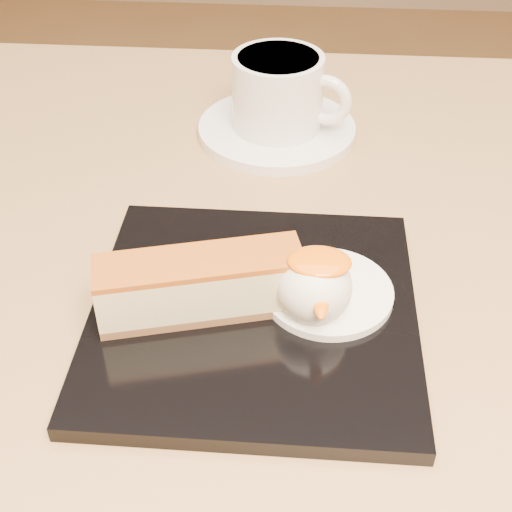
# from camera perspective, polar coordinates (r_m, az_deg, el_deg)

# --- Properties ---
(table) EXTENTS (0.80, 0.80, 0.72)m
(table) POSITION_cam_1_polar(r_m,az_deg,el_deg) (0.64, -4.66, -11.91)
(table) COLOR black
(table) RESTS_ON ground
(dessert_plate) EXTENTS (0.22, 0.22, 0.01)m
(dessert_plate) POSITION_cam_1_polar(r_m,az_deg,el_deg) (0.49, -0.18, -4.56)
(dessert_plate) COLOR black
(dessert_plate) RESTS_ON table
(cheesecake) EXTENTS (0.14, 0.07, 0.04)m
(cheesecake) POSITION_cam_1_polar(r_m,az_deg,el_deg) (0.47, -4.49, -2.31)
(cheesecake) COLOR brown
(cheesecake) RESTS_ON dessert_plate
(cream_smear) EXTENTS (0.09, 0.09, 0.01)m
(cream_smear) POSITION_cam_1_polar(r_m,az_deg,el_deg) (0.49, 5.76, -2.88)
(cream_smear) COLOR white
(cream_smear) RESTS_ON dessert_plate
(ice_cream_scoop) EXTENTS (0.05, 0.05, 0.05)m
(ice_cream_scoop) POSITION_cam_1_polar(r_m,az_deg,el_deg) (0.46, 4.71, -2.51)
(ice_cream_scoop) COLOR white
(ice_cream_scoop) RESTS_ON cream_smear
(mango_sauce) EXTENTS (0.04, 0.03, 0.01)m
(mango_sauce) POSITION_cam_1_polar(r_m,az_deg,el_deg) (0.45, 5.10, -0.46)
(mango_sauce) COLOR orange
(mango_sauce) RESTS_ON ice_cream_scoop
(mint_sprig) EXTENTS (0.03, 0.02, 0.00)m
(mint_sprig) POSITION_cam_1_polar(r_m,az_deg,el_deg) (0.51, 2.48, -0.57)
(mint_sprig) COLOR green
(mint_sprig) RESTS_ON cream_smear
(saucer) EXTENTS (0.15, 0.15, 0.01)m
(saucer) POSITION_cam_1_polar(r_m,az_deg,el_deg) (0.69, 1.67, 10.09)
(saucer) COLOR white
(saucer) RESTS_ON table
(coffee_cup) EXTENTS (0.11, 0.08, 0.07)m
(coffee_cup) POSITION_cam_1_polar(r_m,az_deg,el_deg) (0.67, 1.92, 13.06)
(coffee_cup) COLOR white
(coffee_cup) RESTS_ON saucer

